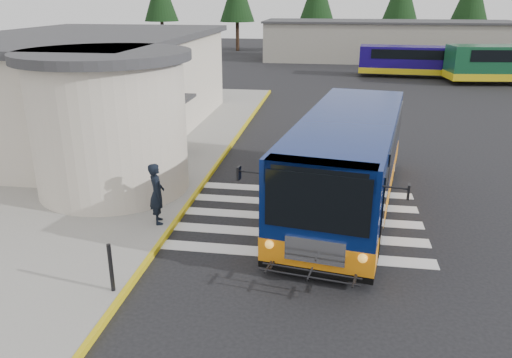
# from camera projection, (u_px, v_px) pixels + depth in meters

# --- Properties ---
(ground) EXTENTS (140.00, 140.00, 0.00)m
(ground) POSITION_uv_depth(u_px,v_px,m) (311.00, 209.00, 16.53)
(ground) COLOR black
(ground) RESTS_ON ground
(sidewalk) EXTENTS (10.00, 34.00, 0.15)m
(sidewalk) POSITION_uv_depth(u_px,v_px,m) (106.00, 158.00, 21.51)
(sidewalk) COLOR gray
(sidewalk) RESTS_ON ground
(curb_strip) EXTENTS (0.12, 34.00, 0.16)m
(curb_strip) POSITION_uv_depth(u_px,v_px,m) (218.00, 163.00, 20.79)
(curb_strip) COLOR gold
(curb_strip) RESTS_ON ground
(station_building) EXTENTS (12.70, 18.70, 4.80)m
(station_building) POSITION_uv_depth(u_px,v_px,m) (91.00, 87.00, 23.61)
(station_building) COLOR beige
(station_building) RESTS_ON ground
(crosswalk) EXTENTS (8.00, 5.35, 0.01)m
(crosswalk) POSITION_uv_depth(u_px,v_px,m) (293.00, 217.00, 15.86)
(crosswalk) COLOR silver
(crosswalk) RESTS_ON ground
(depot_building) EXTENTS (26.40, 8.40, 4.20)m
(depot_building) POSITION_uv_depth(u_px,v_px,m) (387.00, 41.00, 53.91)
(depot_building) COLOR gray
(depot_building) RESTS_ON ground
(transit_bus) EXTENTS (4.94, 11.20, 3.08)m
(transit_bus) POSITION_uv_depth(u_px,v_px,m) (347.00, 166.00, 16.10)
(transit_bus) COLOR #071957
(transit_bus) RESTS_ON ground
(pedestrian_a) EXTENTS (0.70, 0.81, 1.88)m
(pedestrian_a) POSITION_uv_depth(u_px,v_px,m) (157.00, 193.00, 14.85)
(pedestrian_a) COLOR black
(pedestrian_a) RESTS_ON sidewalk
(pedestrian_b) EXTENTS (1.03, 1.03, 1.69)m
(pedestrian_b) POSITION_uv_depth(u_px,v_px,m) (134.00, 173.00, 16.90)
(pedestrian_b) COLOR black
(pedestrian_b) RESTS_ON sidewalk
(bollard) EXTENTS (0.10, 0.10, 1.20)m
(bollard) POSITION_uv_depth(u_px,v_px,m) (111.00, 268.00, 11.45)
(bollard) COLOR black
(bollard) RESTS_ON sidewalk
(far_bus_a) EXTENTS (8.85, 3.04, 2.25)m
(far_bus_a) POSITION_uv_depth(u_px,v_px,m) (411.00, 60.00, 43.13)
(far_bus_a) COLOR #15075B
(far_bus_a) RESTS_ON ground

